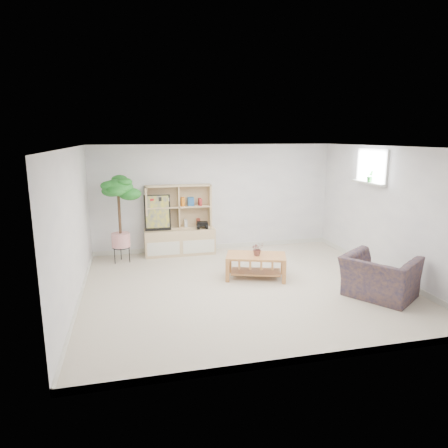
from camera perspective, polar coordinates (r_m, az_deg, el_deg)
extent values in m
cube|color=beige|center=(7.08, 2.98, -8.87)|extent=(5.50, 5.00, 0.01)
cube|color=white|center=(6.60, 3.22, 10.93)|extent=(5.50, 5.00, 0.01)
cube|color=white|center=(9.13, -1.33, 3.77)|extent=(5.50, 0.01, 2.40)
cube|color=white|center=(4.48, 12.18, -5.64)|extent=(5.50, 0.01, 2.40)
cube|color=white|center=(6.53, -20.72, -0.48)|extent=(0.01, 5.00, 2.40)
cube|color=white|center=(7.96, 22.48, 1.55)|extent=(0.01, 5.00, 2.40)
cube|color=silver|center=(8.33, 19.91, 5.55)|extent=(0.14, 1.00, 0.04)
imported|color=#1C6527|center=(7.31, 4.80, -3.55)|extent=(0.23, 0.20, 0.25)
imported|color=#161C41|center=(6.96, 21.36, -6.66)|extent=(1.36, 1.40, 0.79)
imported|color=#1F651E|center=(8.28, 20.14, 6.42)|extent=(0.14, 0.12, 0.23)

